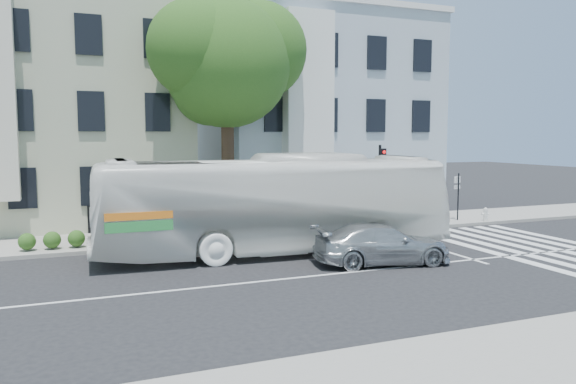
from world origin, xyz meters
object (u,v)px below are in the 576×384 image
traffic_signal (381,175)px  fire_hydrant (485,214)px  bus (275,204)px  sedan (382,244)px

traffic_signal → fire_hydrant: bearing=-15.1°
bus → sedan: bus is taller
bus → traffic_signal: size_ratio=3.37×
traffic_signal → fire_hydrant: traffic_signal is taller
bus → fire_hydrant: (12.13, 2.55, -1.36)m
fire_hydrant → traffic_signal: bearing=172.1°
bus → sedan: size_ratio=2.83×
traffic_signal → sedan: bearing=-128.1°
bus → traffic_signal: traffic_signal is taller
sedan → fire_hydrant: (9.40, 5.63, -0.19)m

